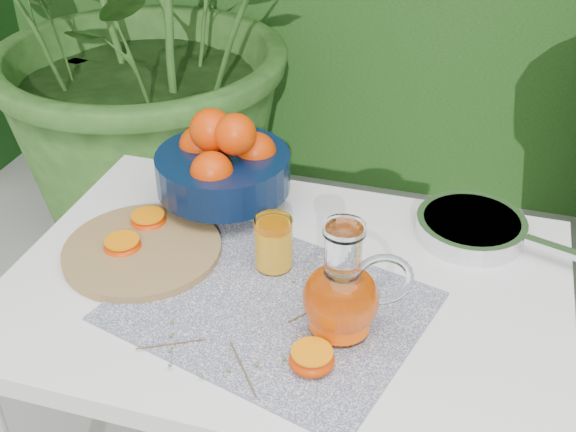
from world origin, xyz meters
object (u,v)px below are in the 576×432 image
(cutting_board, at_px, (142,251))
(saute_pan, at_px, (473,227))
(white_table, at_px, (285,316))
(juice_pitcher, at_px, (343,295))
(fruit_bowl, at_px, (224,163))

(cutting_board, height_order, saute_pan, saute_pan)
(white_table, relative_size, cutting_board, 3.35)
(cutting_board, bearing_deg, saute_pan, 22.03)
(cutting_board, bearing_deg, juice_pitcher, -13.53)
(fruit_bowl, bearing_deg, juice_pitcher, -44.20)
(cutting_board, height_order, juice_pitcher, juice_pitcher)
(juice_pitcher, bearing_deg, cutting_board, 166.47)
(fruit_bowl, xyz_separation_m, juice_pitcher, (0.32, -0.31, -0.02))
(white_table, height_order, saute_pan, saute_pan)
(white_table, distance_m, juice_pitcher, 0.22)
(cutting_board, relative_size, fruit_bowl, 1.04)
(saute_pan, bearing_deg, fruit_bowl, -176.90)
(juice_pitcher, xyz_separation_m, saute_pan, (0.19, 0.34, -0.05))
(white_table, relative_size, saute_pan, 2.56)
(fruit_bowl, height_order, juice_pitcher, fruit_bowl)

